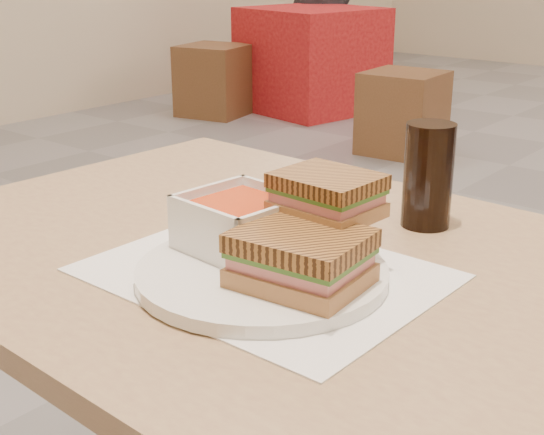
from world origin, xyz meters
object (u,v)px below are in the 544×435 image
Objects in this scene: bg_table_0 at (312,60)px; bg_chair_0r at (403,113)px; plate at (262,273)px; panini_lower at (301,258)px; soup_bowl at (241,224)px; main_table at (337,358)px; bg_chair_0l at (215,80)px; cola_glass at (428,175)px.

bg_table_0 is 2.06× the size of bg_chair_0r.
plate is 0.07m from panini_lower.
soup_bowl is at bearing 161.91° from panini_lower.
panini_lower is at bearing -62.10° from bg_chair_0r.
main_table is 8.73× the size of panini_lower.
bg_chair_0r is at bearing -3.48° from bg_chair_0l.
bg_chair_0l is at bearing 134.29° from plate.
cola_glass is at bearing 91.63° from panini_lower.
soup_bowl is 0.27m from cola_glass.
cola_glass reaches higher than bg_table_0.
cola_glass is 4.52m from bg_table_0.
cola_glass reaches higher than main_table.
soup_bowl is 0.94× the size of panini_lower.
main_table is 2.68× the size of bg_chair_0r.
main_table is at bearing -44.55° from bg_chair_0l.
bg_table_0 is at bearing 126.85° from main_table.
soup_bowl is at bearing 151.86° from plate.
bg_table_0 is (-2.80, 3.81, -0.44)m from panini_lower.
bg_table_0 is at bearing 125.42° from soup_bowl.
bg_chair_0r is (-1.55, 3.11, -0.57)m from soup_bowl.
cola_glass reaches higher than bg_chair_0r.
soup_bowl reaches higher than plate.
soup_bowl is 3.52m from bg_chair_0r.
bg_chair_0l is 1.55m from bg_chair_0r.
cola_glass is (-0.00, 0.20, 0.18)m from main_table.
plate is 0.62× the size of bg_chair_0r.
panini_lower is (0.12, -0.04, 0.00)m from soup_bowl.
plate is 0.07m from soup_bowl.
bg_table_0 is at bearing 149.71° from bg_chair_0r.
panini_lower is (0.01, -0.09, 0.16)m from main_table.
cola_glass is (-0.01, 0.29, 0.02)m from panini_lower.
bg_table_0 is at bearing 128.39° from cola_glass.
bg_chair_0l is at bearing 134.76° from panini_lower.
soup_bowl reaches higher than bg_table_0.
cola_glass is 0.30× the size of bg_chair_0r.
main_table reaches higher than bg_chair_0l.
plate is at bearing -100.64° from cola_glass.
bg_chair_0l is (-3.21, 3.16, -0.40)m from main_table.
cola_glass is (0.05, 0.28, 0.06)m from plate.
plate is 2.01× the size of panini_lower.
bg_chair_0r is (-1.61, 3.14, -0.53)m from plate.
plate is 3.57m from bg_chair_0r.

